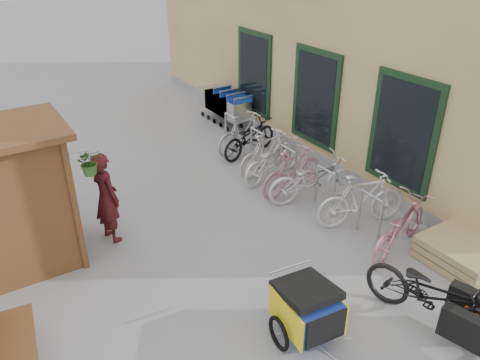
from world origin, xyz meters
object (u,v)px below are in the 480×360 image
bike_2 (313,179)px  bike_5 (267,153)px  bike_3 (292,171)px  bench (7,352)px  shopping_carts (224,103)px  child_trailer (307,307)px  bike_7 (243,133)px  bike_6 (249,137)px  pallet_stack (461,254)px  person_kiosk (106,198)px  bike_0 (400,226)px  bike_1 (362,200)px  cargo_bike (436,296)px  bike_4 (272,159)px

bike_2 → bike_5: 1.53m
bike_2 → bike_3: 0.52m
bench → shopping_carts: bearing=49.5°
child_trailer → bike_7: bearing=71.1°
bike_6 → bike_5: bearing=154.4°
pallet_stack → person_kiosk: person_kiosk is taller
pallet_stack → child_trailer: bearing=177.3°
bench → shopping_carts: shopping_carts is taller
bike_7 → bike_0: bearing=170.2°
bench → bike_2: bench is taller
bike_1 → bike_5: size_ratio=1.07×
bike_0 → bike_5: (-0.22, 3.63, 0.03)m
cargo_bike → bike_0: (1.02, 1.50, -0.04)m
bike_6 → child_trailer: bearing=139.7°
bike_0 → bike_7: bike_7 is taller
pallet_stack → bike_1: size_ratio=0.67×
pallet_stack → bike_7: size_ratio=0.71×
bike_2 → bike_4: 1.25m
cargo_bike → bike_6: cargo_bike is taller
pallet_stack → bike_2: size_ratio=0.63×
person_kiosk → bike_2: size_ratio=0.89×
cargo_bike → bike_1: 2.62m
bike_0 → bike_4: bearing=-10.1°
person_kiosk → bike_4: size_ratio=0.94×
cargo_bike → bike_6: 6.26m
child_trailer → bike_6: bearing=69.9°
bench → bike_6: size_ratio=0.93×
shopping_carts → bike_3: (-0.85, -4.24, -0.13)m
bike_3 → bike_7: bearing=-12.3°
bike_5 → bike_6: bearing=-19.8°
bike_0 → bike_2: size_ratio=0.95×
bike_6 → cargo_bike: bearing=156.3°
child_trailer → bike_6: 6.00m
bike_0 → bike_2: 2.10m
bike_3 → bike_6: 2.10m
child_trailer → person_kiosk: person_kiosk is taller
bike_7 → bike_2: bearing=167.1°
bike_7 → bike_4: bearing=161.1°
bike_0 → bike_2: bearing=-10.2°
bike_3 → bike_4: size_ratio=0.93×
bike_2 → child_trailer: bearing=154.0°
child_trailer → cargo_bike: cargo_bike is taller
bench → bike_7: (6.08, 4.28, -0.01)m
person_kiosk → bike_1: 4.62m
bike_6 → person_kiosk: bearing=98.1°
bike_0 → bench: bearing=69.4°
shopping_carts → bike_1: (-0.54, -5.92, -0.09)m
bike_1 → bike_2: (-0.18, 1.18, -0.04)m
bike_5 → bike_3: bearing=166.7°
bench → bike_7: same height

